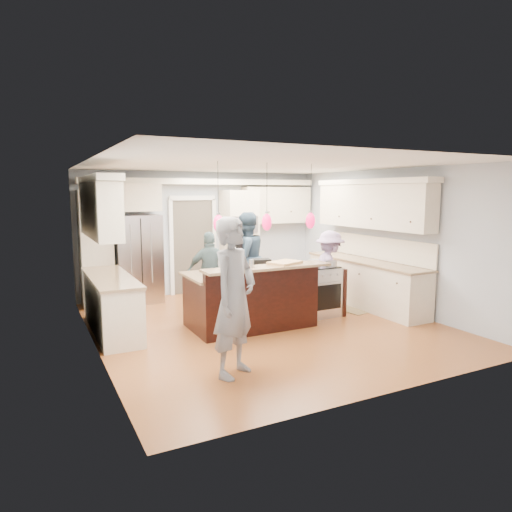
{
  "coord_description": "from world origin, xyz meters",
  "views": [
    {
      "loc": [
        -3.56,
        -6.68,
        2.26
      ],
      "look_at": [
        0.0,
        0.35,
        1.15
      ],
      "focal_mm": 32.0,
      "sensor_mm": 36.0,
      "label": 1
    }
  ],
  "objects": [
    {
      "name": "ground_plane",
      "position": [
        0.0,
        0.0,
        0.0
      ],
      "size": [
        6.0,
        6.0,
        0.0
      ],
      "primitive_type": "plane",
      "color": "#A75B2D",
      "rests_on": "ground"
    },
    {
      "name": "room_shell",
      "position": [
        0.0,
        0.0,
        1.82
      ],
      "size": [
        5.54,
        6.04,
        2.72
      ],
      "color": "#B2BCC6",
      "rests_on": "ground"
    },
    {
      "name": "refrigerator",
      "position": [
        -1.55,
        2.64,
        0.9
      ],
      "size": [
        0.9,
        0.7,
        1.8
      ],
      "primitive_type": "cube",
      "color": "#B7B7BC",
      "rests_on": "ground"
    },
    {
      "name": "oven_column",
      "position": [
        0.75,
        2.67,
        1.15
      ],
      "size": [
        0.72,
        0.69,
        2.3
      ],
      "color": "beige",
      "rests_on": "ground"
    },
    {
      "name": "back_upper_cabinets",
      "position": [
        -0.75,
        2.76,
        1.67
      ],
      "size": [
        5.3,
        0.61,
        2.54
      ],
      "color": "beige",
      "rests_on": "ground"
    },
    {
      "name": "right_counter_run",
      "position": [
        2.44,
        0.3,
        1.06
      ],
      "size": [
        0.64,
        3.1,
        2.51
      ],
      "color": "beige",
      "rests_on": "ground"
    },
    {
      "name": "left_cabinets",
      "position": [
        -2.44,
        0.8,
        1.06
      ],
      "size": [
        0.64,
        2.3,
        2.51
      ],
      "color": "beige",
      "rests_on": "ground"
    },
    {
      "name": "kitchen_island",
      "position": [
        -0.25,
        0.07,
        0.49
      ],
      "size": [
        2.1,
        1.46,
        1.12
      ],
      "color": "black",
      "rests_on": "ground"
    },
    {
      "name": "island_range",
      "position": [
        1.16,
        0.15,
        0.46
      ],
      "size": [
        0.82,
        0.71,
        0.92
      ],
      "color": "#B7B7BC",
      "rests_on": "ground"
    },
    {
      "name": "pendant_lights",
      "position": [
        -0.25,
        -0.51,
        1.8
      ],
      "size": [
        1.75,
        0.15,
        1.03
      ],
      "color": "black",
      "rests_on": "ground"
    },
    {
      "name": "person_bar_end",
      "position": [
        -1.34,
        -1.71,
        0.98
      ],
      "size": [
        0.86,
        0.78,
        1.97
      ],
      "primitive_type": "imported",
      "rotation": [
        0.0,
        0.0,
        0.57
      ],
      "color": "slate",
      "rests_on": "ground"
    },
    {
      "name": "person_far_left",
      "position": [
        0.4,
        1.6,
        0.93
      ],
      "size": [
        1.04,
        0.89,
        1.86
      ],
      "primitive_type": "imported",
      "rotation": [
        0.0,
        0.0,
        3.36
      ],
      "color": "#2A3F53",
      "rests_on": "ground"
    },
    {
      "name": "person_far_right",
      "position": [
        -0.5,
        1.26,
        0.76
      ],
      "size": [
        0.95,
        0.54,
        1.52
      ],
      "primitive_type": "imported",
      "rotation": [
        0.0,
        0.0,
        2.94
      ],
      "color": "#4D686C",
      "rests_on": "ground"
    },
    {
      "name": "person_range_side",
      "position": [
        1.6,
        0.37,
        0.77
      ],
      "size": [
        0.77,
        1.09,
        1.53
      ],
      "primitive_type": "imported",
      "rotation": [
        0.0,
        0.0,
        1.35
      ],
      "color": "#A588B7",
      "rests_on": "ground"
    },
    {
      "name": "floor_rug",
      "position": [
        2.03,
        0.2,
        0.01
      ],
      "size": [
        0.68,
        0.91,
        0.01
      ],
      "primitive_type": "cube",
      "rotation": [
        0.0,
        0.0,
        0.13
      ],
      "color": "olive",
      "rests_on": "ground"
    },
    {
      "name": "water_bottle",
      "position": [
        -0.86,
        -0.62,
        1.29
      ],
      "size": [
        0.08,
        0.08,
        0.34
      ],
      "primitive_type": "cylinder",
      "rotation": [
        0.0,
        0.0,
        -0.05
      ],
      "color": "silver",
      "rests_on": "kitchen_island"
    },
    {
      "name": "beer_bottle_a",
      "position": [
        -0.77,
        -0.49,
        1.23
      ],
      "size": [
        0.06,
        0.06,
        0.22
      ],
      "primitive_type": "cylinder",
      "rotation": [
        0.0,
        0.0,
        -0.07
      ],
      "color": "#41240B",
      "rests_on": "kitchen_island"
    },
    {
      "name": "beer_bottle_b",
      "position": [
        -0.88,
        -0.6,
        1.25
      ],
      "size": [
        0.06,
        0.06,
        0.25
      ],
      "primitive_type": "cylinder",
      "rotation": [
        0.0,
        0.0,
        -0.01
      ],
      "color": "#41240B",
      "rests_on": "kitchen_island"
    },
    {
      "name": "beer_bottle_c",
      "position": [
        -0.82,
        -0.48,
        1.24
      ],
      "size": [
        0.07,
        0.07,
        0.25
      ],
      "primitive_type": "cylinder",
      "rotation": [
        0.0,
        0.0,
        -0.06
      ],
      "color": "#41240B",
      "rests_on": "kitchen_island"
    },
    {
      "name": "drink_can",
      "position": [
        -0.55,
        -0.58,
        1.18
      ],
      "size": [
        0.08,
        0.08,
        0.13
      ],
      "primitive_type": "cylinder",
      "rotation": [
        0.0,
        0.0,
        -0.28
      ],
      "color": "#B7B7BC",
      "rests_on": "kitchen_island"
    },
    {
      "name": "cutting_board",
      "position": [
        0.11,
        -0.47,
        1.14
      ],
      "size": [
        0.6,
        0.52,
        0.04
      ],
      "primitive_type": "cube",
      "rotation": [
        0.0,
        0.0,
        0.38
      ],
      "color": "tan",
      "rests_on": "kitchen_island"
    },
    {
      "name": "pot_large",
      "position": [
        1.07,
        0.13,
        0.98
      ],
      "size": [
        0.21,
        0.21,
        0.12
      ],
      "primitive_type": "cylinder",
      "color": "#B7B7BC",
      "rests_on": "island_range"
    },
    {
      "name": "pot_small",
      "position": [
        1.36,
        0.01,
        0.97
      ],
      "size": [
        0.21,
        0.21,
        0.11
      ],
      "primitive_type": "cylinder",
      "color": "#B7B7BC",
      "rests_on": "island_range"
    }
  ]
}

